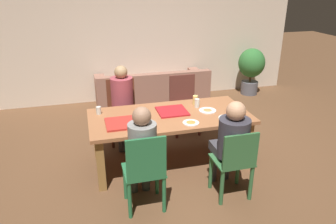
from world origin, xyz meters
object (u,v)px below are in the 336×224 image
plate_2 (191,122)px  drinking_glass_1 (99,110)px  person_0 (123,100)px  chair_2 (145,170)px  plate_0 (208,110)px  chair_0 (122,108)px  drinking_glass_0 (195,100)px  drinking_glass_2 (197,103)px  pizza_box_0 (172,111)px  chair_3 (184,102)px  person_1 (231,139)px  pizza_box_1 (122,123)px  plate_1 (227,118)px  couch (152,92)px  dining_table (170,121)px  person_2 (142,148)px  chair_1 (235,163)px  potted_plant (251,67)px

plate_2 → drinking_glass_1: 1.25m
person_0 → chair_2: size_ratio=1.30×
plate_0 → plate_2: 0.47m
chair_0 → person_0: 0.24m
person_0 → drinking_glass_0: size_ratio=9.46×
plate_2 → drinking_glass_0: size_ratio=1.59×
drinking_glass_0 → drinking_glass_2: bearing=-97.5°
pizza_box_0 → chair_3: bearing=62.8°
chair_3 → plate_2: chair_3 is taller
chair_3 → plate_0: chair_3 is taller
chair_2 → drinking_glass_0: 1.57m
person_1 → chair_3: size_ratio=1.26×
pizza_box_0 → pizza_box_1: pizza_box_1 is taller
person_0 → plate_1: bearing=-41.5°
couch → drinking_glass_1: bearing=-120.4°
dining_table → plate_2: plate_2 is taller
pizza_box_1 → plate_2: bearing=-13.1°
person_2 → plate_1: bearing=20.8°
chair_3 → pizza_box_0: chair_3 is taller
plate_1 → couch: (-0.46, 2.53, -0.46)m
chair_1 → chair_2: bearing=177.9°
person_2 → plate_2: (0.71, 0.44, 0.03)m
plate_0 → plate_1: bearing=-63.2°
chair_0 → chair_3: 1.03m
chair_0 → pizza_box_0: bearing=-54.8°
pizza_box_1 → plate_1: 1.36m
dining_table → chair_2: chair_2 is taller
plate_1 → drinking_glass_2: size_ratio=1.87×
person_0 → drinking_glass_2: 1.14m
potted_plant → plate_1: bearing=-123.8°
drinking_glass_2 → potted_plant: bearing=47.1°
pizza_box_0 → drinking_glass_0: bearing=25.4°
chair_1 → drinking_glass_0: bearing=92.2°
dining_table → potted_plant: (2.49, 2.37, -0.01)m
drinking_glass_2 → potted_plant: 3.01m
pizza_box_0 → drinking_glass_2: 0.39m
plate_1 → person_2: bearing=-159.2°
chair_1 → drinking_glass_0: (-0.05, 1.24, 0.32)m
chair_0 → potted_plant: (3.01, 1.45, 0.09)m
person_2 → pizza_box_1: (-0.13, 0.64, 0.03)m
person_0 → couch: size_ratio=0.56×
person_0 → chair_3: bearing=11.0°
pizza_box_0 → plate_2: size_ratio=1.92×
chair_3 → potted_plant: potted_plant is taller
pizza_box_1 → plate_1: size_ratio=1.72×
person_2 → pizza_box_1: bearing=101.7°
pizza_box_0 → potted_plant: potted_plant is taller
chair_0 → couch: size_ratio=0.44×
plate_2 → potted_plant: bearing=49.5°
chair_3 → plate_1: size_ratio=4.06×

